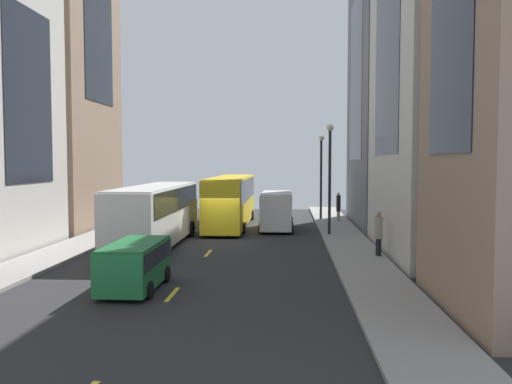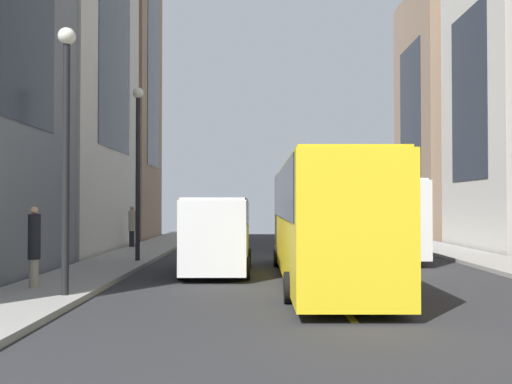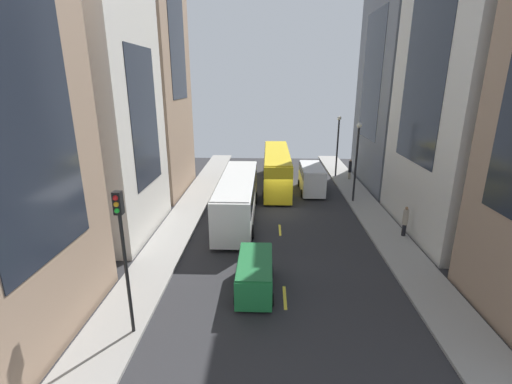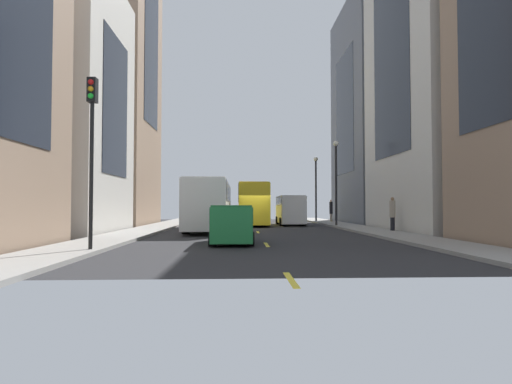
{
  "view_description": "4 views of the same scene",
  "coord_description": "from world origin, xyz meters",
  "px_view_note": "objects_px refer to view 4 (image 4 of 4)",
  "views": [
    {
      "loc": [
        4.09,
        -30.84,
        4.73
      ],
      "look_at": [
        1.81,
        6.41,
        2.53
      ],
      "focal_mm": 37.1,
      "sensor_mm": 36.0,
      "label": 1
    },
    {
      "loc": [
        1.98,
        25.26,
        2.38
      ],
      "look_at": [
        1.98,
        6.35,
        2.77
      ],
      "focal_mm": 40.88,
      "sensor_mm": 36.0,
      "label": 2
    },
    {
      "loc": [
        -0.9,
        -27.99,
        10.35
      ],
      "look_at": [
        -1.92,
        1.02,
        1.25
      ],
      "focal_mm": 24.96,
      "sensor_mm": 36.0,
      "label": 3
    },
    {
      "loc": [
        -1.19,
        -30.38,
        1.72
      ],
      "look_at": [
        0.22,
        4.26,
        2.89
      ],
      "focal_mm": 28.46,
      "sensor_mm": 36.0,
      "label": 4
    }
  ],
  "objects_px": {
    "streetcar_yellow": "(252,201)",
    "traffic_light_near_corner": "(92,130)",
    "city_bus_white": "(210,201)",
    "pedestrian_walking_far": "(392,213)",
    "car_green_0": "(232,221)",
    "pedestrian_crossing_mid": "(331,210)",
    "delivery_van_white": "(290,208)"
  },
  "relations": [
    {
      "from": "streetcar_yellow",
      "to": "pedestrian_crossing_mid",
      "type": "relative_size",
      "value": 6.1
    },
    {
      "from": "car_green_0",
      "to": "pedestrian_walking_far",
      "type": "relative_size",
      "value": 1.98
    },
    {
      "from": "streetcar_yellow",
      "to": "pedestrian_walking_far",
      "type": "relative_size",
      "value": 6.26
    },
    {
      "from": "traffic_light_near_corner",
      "to": "car_green_0",
      "type": "bearing_deg",
      "value": 35.08
    },
    {
      "from": "pedestrian_crossing_mid",
      "to": "traffic_light_near_corner",
      "type": "distance_m",
      "value": 29.2
    },
    {
      "from": "delivery_van_white",
      "to": "pedestrian_crossing_mid",
      "type": "xyz_separation_m",
      "value": [
        4.63,
        4.39,
        -0.22
      ]
    },
    {
      "from": "delivery_van_white",
      "to": "city_bus_white",
      "type": "bearing_deg",
      "value": -131.71
    },
    {
      "from": "delivery_van_white",
      "to": "pedestrian_walking_far",
      "type": "bearing_deg",
      "value": -63.59
    },
    {
      "from": "car_green_0",
      "to": "pedestrian_crossing_mid",
      "type": "xyz_separation_m",
      "value": [
        9.45,
        21.61,
        0.27
      ]
    },
    {
      "from": "streetcar_yellow",
      "to": "pedestrian_crossing_mid",
      "type": "bearing_deg",
      "value": 17.09
    },
    {
      "from": "car_green_0",
      "to": "pedestrian_crossing_mid",
      "type": "distance_m",
      "value": 23.59
    },
    {
      "from": "streetcar_yellow",
      "to": "delivery_van_white",
      "type": "xyz_separation_m",
      "value": [
        3.33,
        -1.94,
        -0.61
      ]
    },
    {
      "from": "city_bus_white",
      "to": "streetcar_yellow",
      "type": "height_order",
      "value": "streetcar_yellow"
    },
    {
      "from": "city_bus_white",
      "to": "pedestrian_walking_far",
      "type": "bearing_deg",
      "value": -14.82
    },
    {
      "from": "city_bus_white",
      "to": "streetcar_yellow",
      "type": "relative_size",
      "value": 0.9
    },
    {
      "from": "streetcar_yellow",
      "to": "city_bus_white",
      "type": "bearing_deg",
      "value": -109.03
    },
    {
      "from": "pedestrian_crossing_mid",
      "to": "traffic_light_near_corner",
      "type": "height_order",
      "value": "traffic_light_near_corner"
    },
    {
      "from": "city_bus_white",
      "to": "pedestrian_walking_far",
      "type": "relative_size",
      "value": 5.64
    },
    {
      "from": "streetcar_yellow",
      "to": "pedestrian_walking_far",
      "type": "xyz_separation_m",
      "value": [
        8.5,
        -12.36,
        -0.86
      ]
    },
    {
      "from": "delivery_van_white",
      "to": "traffic_light_near_corner",
      "type": "bearing_deg",
      "value": -115.4
    },
    {
      "from": "city_bus_white",
      "to": "delivery_van_white",
      "type": "xyz_separation_m",
      "value": [
        6.52,
        7.32,
        -0.5
      ]
    },
    {
      "from": "traffic_light_near_corner",
      "to": "pedestrian_crossing_mid",
      "type": "bearing_deg",
      "value": 60.06
    },
    {
      "from": "city_bus_white",
      "to": "car_green_0",
      "type": "relative_size",
      "value": 2.84
    },
    {
      "from": "car_green_0",
      "to": "streetcar_yellow",
      "type": "bearing_deg",
      "value": 85.57
    },
    {
      "from": "delivery_van_white",
      "to": "traffic_light_near_corner",
      "type": "distance_m",
      "value": 23.18
    },
    {
      "from": "delivery_van_white",
      "to": "pedestrian_walking_far",
      "type": "xyz_separation_m",
      "value": [
        5.17,
        -10.42,
        -0.25
      ]
    },
    {
      "from": "streetcar_yellow",
      "to": "delivery_van_white",
      "type": "distance_m",
      "value": 3.9
    },
    {
      "from": "streetcar_yellow",
      "to": "delivery_van_white",
      "type": "relative_size",
      "value": 2.38
    },
    {
      "from": "streetcar_yellow",
      "to": "traffic_light_near_corner",
      "type": "relative_size",
      "value": 2.11
    },
    {
      "from": "delivery_van_white",
      "to": "car_green_0",
      "type": "bearing_deg",
      "value": -105.62
    },
    {
      "from": "pedestrian_crossing_mid",
      "to": "streetcar_yellow",
      "type": "bearing_deg",
      "value": -42.16
    },
    {
      "from": "city_bus_white",
      "to": "pedestrian_crossing_mid",
      "type": "relative_size",
      "value": 5.49
    }
  ]
}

